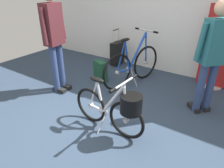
{
  "coord_description": "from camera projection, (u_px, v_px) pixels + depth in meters",
  "views": [
    {
      "loc": [
        1.42,
        -1.7,
        1.77
      ],
      "look_at": [
        0.05,
        0.33,
        0.55
      ],
      "focal_mm": 32.59,
      "sensor_mm": 36.0,
      "label": 1
    }
  ],
  "objects": [
    {
      "name": "visitor_near_wall",
      "position": [
        54.0,
        35.0,
        3.31
      ],
      "size": [
        0.3,
        0.53,
        1.75
      ],
      "color": "navy",
      "rests_on": "ground_plane"
    },
    {
      "name": "folding_bike_foreground",
      "position": [
        115.0,
        108.0,
        2.53
      ],
      "size": [
        1.09,
        0.53,
        0.78
      ],
      "color": "black",
      "rests_on": "ground_plane"
    },
    {
      "name": "floor_banner_stand",
      "position": [
        219.0,
        53.0,
        3.59
      ],
      "size": [
        0.6,
        0.36,
        1.47
      ],
      "color": "#B7B7BC",
      "rests_on": "ground_plane"
    },
    {
      "name": "display_bike_left",
      "position": [
        132.0,
        65.0,
        3.83
      ],
      "size": [
        0.56,
        1.41,
        1.01
      ],
      "color": "black",
      "rests_on": "ground_plane"
    },
    {
      "name": "rolling_suitcase",
      "position": [
        117.0,
        53.0,
        4.8
      ],
      "size": [
        0.19,
        0.36,
        0.83
      ],
      "color": "black",
      "rests_on": "ground_plane"
    },
    {
      "name": "ground_plane",
      "position": [
        95.0,
        128.0,
        2.76
      ],
      "size": [
        6.99,
        6.99,
        0.0
      ],
      "primitive_type": "plane",
      "color": "#2D3D51"
    },
    {
      "name": "visitor_browsing",
      "position": [
        213.0,
        54.0,
        2.73
      ],
      "size": [
        0.39,
        0.41,
        1.6
      ],
      "color": "navy",
      "rests_on": "ground_plane"
    },
    {
      "name": "backpack_on_floor",
      "position": [
        101.0,
        71.0,
        4.02
      ],
      "size": [
        0.33,
        0.27,
        0.41
      ],
      "color": "#19472D",
      "rests_on": "ground_plane"
    }
  ]
}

